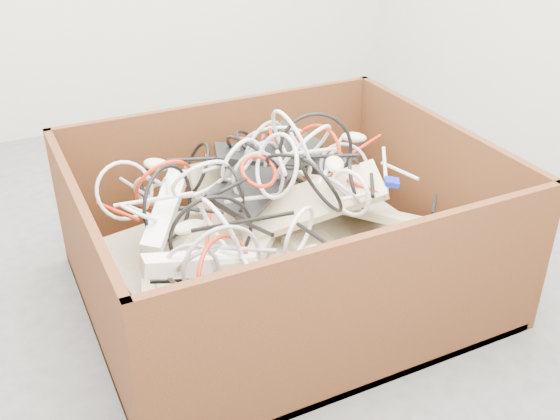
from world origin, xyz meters
name	(u,v)px	position (x,y,z in m)	size (l,w,h in m)	color
ground	(251,260)	(0.00, 0.00, 0.00)	(3.00, 3.00, 0.00)	#4B4B4D
cardboard_box	(278,260)	(0.00, -0.21, 0.13)	(1.22, 1.02, 0.52)	#3C1E0F
keyboard_pile	(289,214)	(0.05, -0.19, 0.28)	(1.02, 0.87, 0.37)	beige
mice_scatter	(294,197)	(0.05, -0.23, 0.36)	(0.86, 0.79, 0.21)	beige
power_strip_left	(165,210)	(-0.33, -0.12, 0.35)	(0.33, 0.06, 0.04)	white
power_strip_right	(201,263)	(-0.32, -0.43, 0.35)	(0.31, 0.06, 0.04)	white
vga_plug	(392,182)	(0.37, -0.28, 0.36)	(0.04, 0.04, 0.02)	#0C17B9
cable_tangle	(255,181)	(-0.05, -0.17, 0.41)	(1.07, 0.82, 0.48)	#98979D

